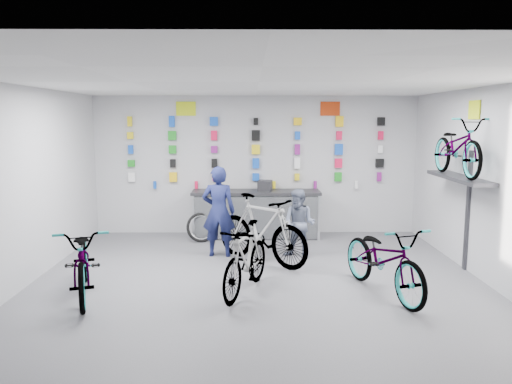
{
  "coord_description": "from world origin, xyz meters",
  "views": [
    {
      "loc": [
        -0.11,
        -6.87,
        2.51
      ],
      "look_at": [
        -0.02,
        1.4,
        1.29
      ],
      "focal_mm": 35.0,
      "sensor_mm": 36.0,
      "label": 1
    }
  ],
  "objects_px": {
    "bike_right": "(384,259)",
    "bike_service": "(261,229)",
    "counter": "(256,215)",
    "customer": "(299,224)",
    "bike_left": "(84,260)",
    "clerk": "(219,211)",
    "bike_center": "(246,259)"
  },
  "relations": [
    {
      "from": "bike_right",
      "to": "bike_service",
      "type": "xyz_separation_m",
      "value": [
        -1.72,
        1.58,
        0.08
      ]
    },
    {
      "from": "counter",
      "to": "bike_right",
      "type": "height_order",
      "value": "bike_right"
    },
    {
      "from": "bike_right",
      "to": "customer",
      "type": "distance_m",
      "value": 2.18
    },
    {
      "from": "bike_right",
      "to": "counter",
      "type": "bearing_deg",
      "value": 99.27
    },
    {
      "from": "bike_left",
      "to": "clerk",
      "type": "height_order",
      "value": "clerk"
    },
    {
      "from": "counter",
      "to": "bike_right",
      "type": "xyz_separation_m",
      "value": [
        1.79,
        -3.52,
        0.04
      ]
    },
    {
      "from": "bike_left",
      "to": "bike_service",
      "type": "distance_m",
      "value": 3.02
    },
    {
      "from": "bike_right",
      "to": "clerk",
      "type": "xyz_separation_m",
      "value": [
        -2.49,
        2.06,
        0.31
      ]
    },
    {
      "from": "bike_center",
      "to": "bike_service",
      "type": "distance_m",
      "value": 1.53
    },
    {
      "from": "clerk",
      "to": "bike_left",
      "type": "bearing_deg",
      "value": 53.54
    },
    {
      "from": "clerk",
      "to": "customer",
      "type": "xyz_separation_m",
      "value": [
        1.46,
        -0.15,
        -0.2
      ]
    },
    {
      "from": "bike_right",
      "to": "customer",
      "type": "xyz_separation_m",
      "value": [
        -1.03,
        1.92,
        0.1
      ]
    },
    {
      "from": "bike_right",
      "to": "bike_service",
      "type": "relative_size",
      "value": 0.99
    },
    {
      "from": "bike_right",
      "to": "clerk",
      "type": "relative_size",
      "value": 1.2
    },
    {
      "from": "counter",
      "to": "bike_right",
      "type": "bearing_deg",
      "value": -62.98
    },
    {
      "from": "clerk",
      "to": "bike_center",
      "type": "bearing_deg",
      "value": 108.28
    },
    {
      "from": "bike_left",
      "to": "bike_right",
      "type": "bearing_deg",
      "value": -16.81
    },
    {
      "from": "bike_left",
      "to": "bike_service",
      "type": "xyz_separation_m",
      "value": [
        2.55,
        1.61,
        0.08
      ]
    },
    {
      "from": "counter",
      "to": "customer",
      "type": "distance_m",
      "value": 1.78
    },
    {
      "from": "counter",
      "to": "bike_center",
      "type": "height_order",
      "value": "bike_center"
    },
    {
      "from": "bike_center",
      "to": "customer",
      "type": "distance_m",
      "value": 2.08
    },
    {
      "from": "clerk",
      "to": "customer",
      "type": "relative_size",
      "value": 1.32
    },
    {
      "from": "bike_service",
      "to": "clerk",
      "type": "distance_m",
      "value": 0.94
    },
    {
      "from": "bike_left",
      "to": "customer",
      "type": "distance_m",
      "value": 3.79
    },
    {
      "from": "bike_right",
      "to": "clerk",
      "type": "bearing_deg",
      "value": 122.61
    },
    {
      "from": "counter",
      "to": "clerk",
      "type": "bearing_deg",
      "value": -115.66
    },
    {
      "from": "bike_right",
      "to": "customer",
      "type": "bearing_deg",
      "value": 100.51
    },
    {
      "from": "bike_left",
      "to": "bike_center",
      "type": "relative_size",
      "value": 1.18
    },
    {
      "from": "bike_center",
      "to": "counter",
      "type": "bearing_deg",
      "value": 107.01
    },
    {
      "from": "counter",
      "to": "bike_left",
      "type": "distance_m",
      "value": 4.33
    },
    {
      "from": "bike_left",
      "to": "clerk",
      "type": "relative_size",
      "value": 1.21
    },
    {
      "from": "customer",
      "to": "bike_right",
      "type": "bearing_deg",
      "value": -32.75
    }
  ]
}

